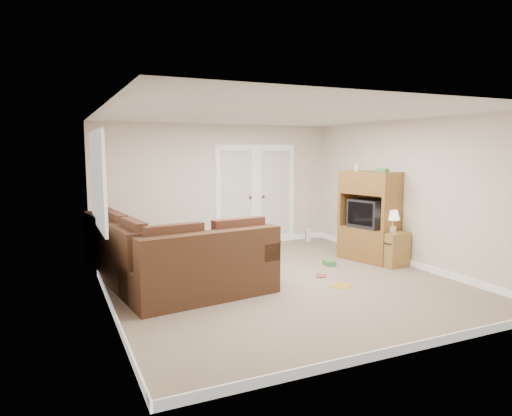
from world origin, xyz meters
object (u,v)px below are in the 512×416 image
sectional_sofa (162,261)px  tv_armoire (369,216)px  coffee_table (240,254)px  side_cabinet (391,246)px

sectional_sofa → tv_armoire: 3.77m
sectional_sofa → tv_armoire: size_ratio=1.82×
coffee_table → tv_armoire: tv_armoire is taller
coffee_table → side_cabinet: 2.62m
sectional_sofa → side_cabinet: size_ratio=3.25×
coffee_table → side_cabinet: bearing=-5.4°
coffee_table → sectional_sofa: bearing=-146.3°
sectional_sofa → coffee_table: (1.42, 0.46, -0.13)m
sectional_sofa → tv_armoire: (3.75, 0.00, 0.44)m
side_cabinet → tv_armoire: bearing=95.4°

